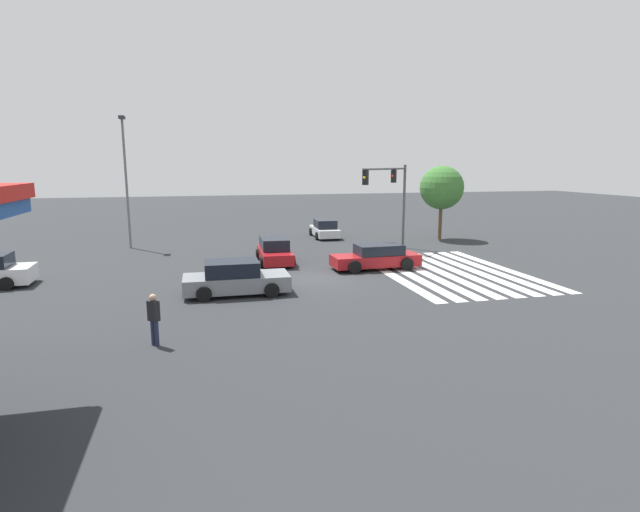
# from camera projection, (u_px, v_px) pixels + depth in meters

# --- Properties ---
(ground_plane) EXTENTS (139.63, 139.63, 0.00)m
(ground_plane) POSITION_uv_depth(u_px,v_px,m) (320.00, 279.00, 25.35)
(ground_plane) COLOR #2B2D30
(crosswalk_markings) EXTENTS (11.29, 7.25, 0.01)m
(crosswalk_markings) POSITION_uv_depth(u_px,v_px,m) (449.00, 272.00, 27.03)
(crosswalk_markings) COLOR silver
(crosswalk_markings) RESTS_ON ground_plane
(traffic_signal_mast) EXTENTS (4.63, 4.63, 5.70)m
(traffic_signal_mast) POSITION_uv_depth(u_px,v_px,m) (393.00, 189.00, 32.20)
(traffic_signal_mast) COLOR #47474C
(traffic_signal_mast) RESTS_ON ground_plane
(car_1) EXTENTS (4.42, 2.06, 1.46)m
(car_1) POSITION_uv_depth(u_px,v_px,m) (274.00, 251.00, 29.47)
(car_1) COLOR maroon
(car_1) RESTS_ON ground_plane
(car_2) EXTENTS (4.21, 2.06, 1.43)m
(car_2) POSITION_uv_depth(u_px,v_px,m) (325.00, 229.00, 39.53)
(car_2) COLOR silver
(car_2) RESTS_ON ground_plane
(car_3) EXTENTS (2.24, 4.68, 1.52)m
(car_3) POSITION_uv_depth(u_px,v_px,m) (235.00, 279.00, 22.30)
(car_3) COLOR gray
(car_3) RESTS_ON ground_plane
(car_4) EXTENTS (2.05, 4.92, 1.37)m
(car_4) POSITION_uv_depth(u_px,v_px,m) (376.00, 257.00, 27.67)
(car_4) COLOR maroon
(car_4) RESTS_ON ground_plane
(pedestrian) EXTENTS (0.41, 0.41, 1.71)m
(pedestrian) POSITION_uv_depth(u_px,v_px,m) (154.00, 317.00, 15.91)
(pedestrian) COLOR #232842
(pedestrian) RESTS_ON ground_plane
(street_light_pole_a) EXTENTS (0.80, 0.36, 8.90)m
(street_light_pole_a) POSITION_uv_depth(u_px,v_px,m) (126.00, 171.00, 33.70)
(street_light_pole_a) COLOR slate
(street_light_pole_a) RESTS_ON ground_plane
(tree_corner_a) EXTENTS (3.31, 3.31, 5.64)m
(tree_corner_a) POSITION_uv_depth(u_px,v_px,m) (442.00, 188.00, 37.90)
(tree_corner_a) COLOR brown
(tree_corner_a) RESTS_ON ground_plane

